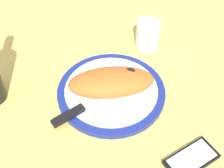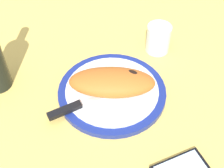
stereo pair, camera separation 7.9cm
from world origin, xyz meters
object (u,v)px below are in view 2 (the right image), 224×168
plate (112,92)px  water_glass (158,40)px  calzone (111,83)px  fork (110,70)px  knife (78,105)px

plate → water_glass: bearing=-119.1°
plate → calzone: bearing=76.5°
calzone → fork: size_ratio=1.48×
fork → plate: bearing=102.1°
calzone → water_glass: size_ratio=2.72×
fork → water_glass: water_glass is taller
plate → knife: knife is taller
fork → knife: knife is taller
plate → knife: (7.56, 6.94, 1.44)cm
plate → water_glass: 22.93cm
knife → water_glass: (-18.62, -26.83, 1.34)cm
plate → knife: 10.36cm
plate → fork: 6.95cm
plate → fork: size_ratio=1.82×
plate → knife: bearing=42.5°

